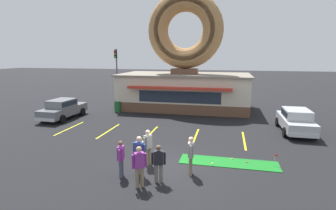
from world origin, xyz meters
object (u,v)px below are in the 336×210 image
(golf_ball, at_px, (218,160))
(car_grey, at_px, (63,108))
(putting_flag_pin, at_px, (276,157))
(traffic_light_pole, at_px, (117,68))
(pedestrian_leather_jacket_man, at_px, (139,154))
(pedestrian_crossing_woman, at_px, (121,157))
(pedestrian_blue_sweater_man, at_px, (139,165))
(trash_bin, at_px, (117,107))
(pedestrian_hooded_kid, at_px, (159,162))
(pedestrian_beanie_man, at_px, (191,154))
(car_silver, at_px, (296,120))
(pedestrian_clipboard_woman, at_px, (148,146))

(golf_ball, height_order, car_grey, car_grey)
(putting_flag_pin, distance_m, traffic_light_pole, 21.80)
(pedestrian_leather_jacket_man, distance_m, pedestrian_crossing_woman, 0.79)
(pedestrian_blue_sweater_man, bearing_deg, golf_ball, 48.05)
(golf_ball, bearing_deg, trash_bin, 134.87)
(car_grey, distance_m, traffic_light_pole, 10.01)
(pedestrian_blue_sweater_man, height_order, traffic_light_pole, traffic_light_pole)
(trash_bin, xyz_separation_m, traffic_light_pole, (-2.71, 6.23, 3.21))
(golf_ball, xyz_separation_m, car_grey, (-12.78, 6.14, 0.82))
(putting_flag_pin, bearing_deg, trash_bin, 142.00)
(trash_bin, bearing_deg, pedestrian_blue_sweater_man, -63.00)
(pedestrian_hooded_kid, bearing_deg, pedestrian_crossing_woman, 175.52)
(pedestrian_beanie_man, xyz_separation_m, traffic_light_pole, (-11.03, 17.46, 2.75))
(car_silver, relative_size, pedestrian_hooded_kid, 2.86)
(pedestrian_clipboard_woman, distance_m, pedestrian_crossing_woman, 1.59)
(pedestrian_blue_sweater_man, relative_size, pedestrian_crossing_woman, 1.06)
(car_silver, bearing_deg, pedestrian_clipboard_woman, -137.66)
(pedestrian_hooded_kid, xyz_separation_m, pedestrian_crossing_woman, (-1.69, 0.13, 0.00))
(golf_ball, xyz_separation_m, pedestrian_clipboard_woman, (-3.24, -1.19, 0.92))
(golf_ball, height_order, pedestrian_clipboard_woman, pedestrian_clipboard_woman)
(pedestrian_crossing_woman, bearing_deg, traffic_light_pole, 114.00)
(pedestrian_blue_sweater_man, distance_m, traffic_light_pole, 21.31)
(pedestrian_leather_jacket_man, height_order, pedestrian_crossing_woman, pedestrian_leather_jacket_man)
(putting_flag_pin, relative_size, trash_bin, 0.56)
(traffic_light_pole, bearing_deg, car_grey, -93.64)
(pedestrian_hooded_kid, height_order, traffic_light_pole, traffic_light_pole)
(putting_flag_pin, distance_m, pedestrian_crossing_woman, 7.16)
(traffic_light_pole, bearing_deg, pedestrian_crossing_woman, -66.00)
(putting_flag_pin, distance_m, car_silver, 6.53)
(golf_ball, distance_m, car_grey, 14.20)
(traffic_light_pole, bearing_deg, pedestrian_clipboard_woman, -62.19)
(pedestrian_beanie_man, height_order, pedestrian_crossing_woman, pedestrian_beanie_man)
(pedestrian_beanie_man, bearing_deg, golf_ball, 56.60)
(pedestrian_blue_sweater_man, height_order, trash_bin, pedestrian_blue_sweater_man)
(pedestrian_crossing_woman, bearing_deg, putting_flag_pin, 21.65)
(pedestrian_leather_jacket_man, xyz_separation_m, pedestrian_clipboard_woman, (0.06, 1.06, -0.01))
(pedestrian_clipboard_woman, xyz_separation_m, pedestrian_crossing_woman, (-0.77, -1.38, -0.09))
(pedestrian_blue_sweater_man, xyz_separation_m, pedestrian_crossing_woman, (-1.07, 0.70, -0.06))
(car_grey, height_order, pedestrian_beanie_man, pedestrian_beanie_man)
(pedestrian_hooded_kid, distance_m, trash_bin, 14.15)
(pedestrian_clipboard_woman, height_order, trash_bin, pedestrian_clipboard_woman)
(trash_bin, bearing_deg, pedestrian_leather_jacket_man, -62.34)
(pedestrian_leather_jacket_man, bearing_deg, trash_bin, 117.66)
(car_grey, relative_size, pedestrian_crossing_woman, 2.88)
(putting_flag_pin, bearing_deg, pedestrian_clipboard_woman, -167.96)
(pedestrian_blue_sweater_man, xyz_separation_m, pedestrian_hooded_kid, (0.63, 0.57, -0.06))
(pedestrian_clipboard_woman, height_order, traffic_light_pole, traffic_light_pole)
(pedestrian_hooded_kid, relative_size, traffic_light_pole, 0.28)
(pedestrian_leather_jacket_man, height_order, trash_bin, pedestrian_leather_jacket_man)
(car_grey, bearing_deg, pedestrian_clipboard_woman, -37.58)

